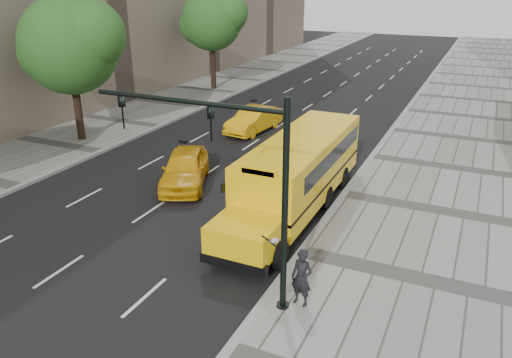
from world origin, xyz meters
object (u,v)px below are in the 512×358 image
at_px(taxi_near, 185,168).
at_px(pedestrian, 302,278).
at_px(taxi_far, 254,120).
at_px(tree_c, 213,19).
at_px(school_bus, 300,168).
at_px(traffic_signal, 238,175).
at_px(tree_b, 70,44).

height_order(taxi_near, pedestrian, pedestrian).
height_order(taxi_far, pedestrian, pedestrian).
distance_m(tree_c, school_bus, 24.72).
bearing_deg(school_bus, pedestrian, -69.08).
bearing_deg(school_bus, traffic_signal, -84.35).
xyz_separation_m(tree_c, pedestrian, (17.44, -25.92, -4.84)).
distance_m(taxi_near, traffic_signal, 10.06).
height_order(tree_b, taxi_far, tree_b).
bearing_deg(tree_c, tree_b, -89.97).
bearing_deg(tree_b, pedestrian, -29.38).
bearing_deg(taxi_near, pedestrian, -63.20).
xyz_separation_m(school_bus, traffic_signal, (0.69, -6.99, 2.33)).
bearing_deg(tree_b, tree_c, 90.03).
height_order(tree_b, tree_c, tree_c).
bearing_deg(traffic_signal, pedestrian, 10.76).
height_order(taxi_near, traffic_signal, traffic_signal).
bearing_deg(taxi_far, school_bus, -48.68).
xyz_separation_m(tree_b, traffic_signal, (15.59, -10.17, -1.57)).
height_order(tree_c, taxi_near, tree_c).
bearing_deg(taxi_far, pedestrian, -54.01).
height_order(pedestrian, traffic_signal, traffic_signal).
xyz_separation_m(school_bus, taxi_far, (-6.49, 9.35, -0.99)).
bearing_deg(pedestrian, tree_c, 133.16).
bearing_deg(tree_c, taxi_near, -64.48).
bearing_deg(traffic_signal, tree_c, 120.70).
distance_m(tree_c, taxi_near, 21.92).
relative_size(school_bus, taxi_far, 2.46).
height_order(school_bus, taxi_far, school_bus).
relative_size(tree_c, pedestrian, 4.66).
relative_size(tree_b, pedestrian, 4.65).
bearing_deg(pedestrian, tree_b, 159.84).
xyz_separation_m(taxi_far, pedestrian, (9.03, -15.98, 0.27)).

